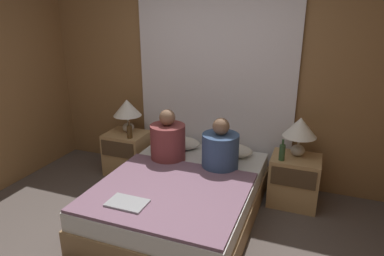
{
  "coord_description": "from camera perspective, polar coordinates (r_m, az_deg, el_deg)",
  "views": [
    {
      "loc": [
        1.22,
        -2.08,
        2.07
      ],
      "look_at": [
        0.0,
        1.09,
        0.88
      ],
      "focal_mm": 32.0,
      "sensor_mm": 36.0,
      "label": 1
    }
  ],
  "objects": [
    {
      "name": "lamp_right",
      "position": [
        3.82,
        17.55,
        -0.21
      ],
      "size": [
        0.36,
        0.36,
        0.43
      ],
      "color": "#B2A899",
      "rests_on": "nightstand_right"
    },
    {
      "name": "bed",
      "position": [
        3.64,
        -1.69,
        -11.46
      ],
      "size": [
        1.48,
        1.95,
        0.43
      ],
      "color": "#99754C",
      "rests_on": "ground_plane"
    },
    {
      "name": "blanket_on_bed",
      "position": [
        3.28,
        -3.84,
        -10.47
      ],
      "size": [
        1.42,
        1.28,
        0.03
      ],
      "color": "slate",
      "rests_on": "bed"
    },
    {
      "name": "beer_bottle_on_right_stand",
      "position": [
        3.73,
        14.79,
        -3.91
      ],
      "size": [
        0.06,
        0.06,
        0.23
      ],
      "color": "#2D4C28",
      "rests_on": "nightstand_right"
    },
    {
      "name": "lamp_left",
      "position": [
        4.45,
        -10.76,
        3.05
      ],
      "size": [
        0.36,
        0.36,
        0.43
      ],
      "color": "#B2A899",
      "rests_on": "nightstand_left"
    },
    {
      "name": "nightstand_right",
      "position": [
        3.99,
        16.64,
        -8.36
      ],
      "size": [
        0.52,
        0.45,
        0.55
      ],
      "color": "tan",
      "rests_on": "ground_plane"
    },
    {
      "name": "pillow_left",
      "position": [
        4.26,
        -1.8,
        -2.47
      ],
      "size": [
        0.48,
        0.34,
        0.12
      ],
      "color": "silver",
      "rests_on": "bed"
    },
    {
      "name": "pillow_right",
      "position": [
        4.07,
        6.72,
        -3.68
      ],
      "size": [
        0.48,
        0.34,
        0.12
      ],
      "color": "silver",
      "rests_on": "bed"
    },
    {
      "name": "nightstand_left",
      "position": [
        4.59,
        -10.73,
        -4.1
      ],
      "size": [
        0.52,
        0.45,
        0.55
      ],
      "color": "tan",
      "rests_on": "ground_plane"
    },
    {
      "name": "person_left_in_bed",
      "position": [
        3.86,
        -4.05,
        -2.12
      ],
      "size": [
        0.39,
        0.39,
        0.6
      ],
      "color": "brown",
      "rests_on": "bed"
    },
    {
      "name": "laptop_on_bed",
      "position": [
        3.1,
        -10.74,
        -12.18
      ],
      "size": [
        0.35,
        0.23,
        0.02
      ],
      "color": "#9EA0A5",
      "rests_on": "blanket_on_bed"
    },
    {
      "name": "beer_bottle_on_left_stand",
      "position": [
        4.29,
        -10.36,
        -0.58
      ],
      "size": [
        0.07,
        0.07,
        0.22
      ],
      "color": "#513819",
      "rests_on": "nightstand_left"
    },
    {
      "name": "curtain_panel",
      "position": [
        4.2,
        3.63,
        6.22
      ],
      "size": [
        2.16,
        0.02,
        2.26
      ],
      "color": "white",
      "rests_on": "ground_plane"
    },
    {
      "name": "wall_back",
      "position": [
        4.23,
        3.93,
        8.01
      ],
      "size": [
        4.61,
        0.06,
        2.5
      ],
      "color": "olive",
      "rests_on": "ground_plane"
    },
    {
      "name": "person_right_in_bed",
      "position": [
        3.67,
        4.74,
        -3.57
      ],
      "size": [
        0.39,
        0.39,
        0.57
      ],
      "color": "#38517A",
      "rests_on": "bed"
    }
  ]
}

